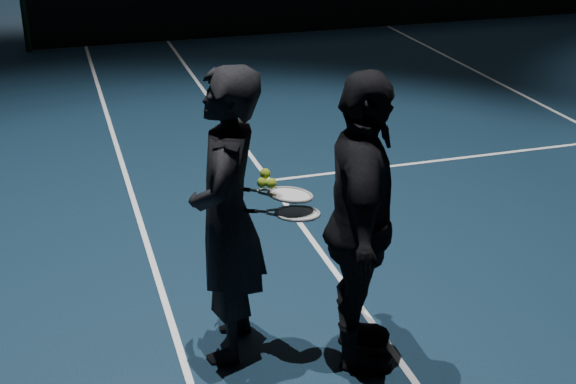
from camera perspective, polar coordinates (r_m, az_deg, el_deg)
name	(u,v)px	position (r m, az deg, el deg)	size (l,w,h in m)	color
floor	(389,27)	(15.28, 7.18, 11.57)	(36.00, 36.00, 0.00)	#0D212F
court_lines	(389,27)	(15.28, 7.18, 11.58)	(10.98, 23.78, 0.01)	white
net_post_left	(25,18)	(13.89, -18.21, 11.69)	(0.10, 0.10, 1.10)	black
net_mesh	(390,2)	(15.19, 7.27, 13.23)	(12.80, 0.02, 0.86)	black
player_a	(227,217)	(5.10, -4.35, -1.82)	(0.72, 0.47, 1.98)	black
player_b	(361,225)	(5.01, 5.23, -2.33)	(1.16, 0.48, 1.98)	black
racket_lower	(297,213)	(5.01, 0.68, -1.54)	(0.68, 0.22, 0.03)	black
racket_upper	(290,195)	(5.01, 0.17, -0.20)	(0.68, 0.22, 0.03)	black
tennis_balls	(266,180)	(4.95, -1.54, 0.85)	(0.12, 0.10, 0.12)	#B4D12C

